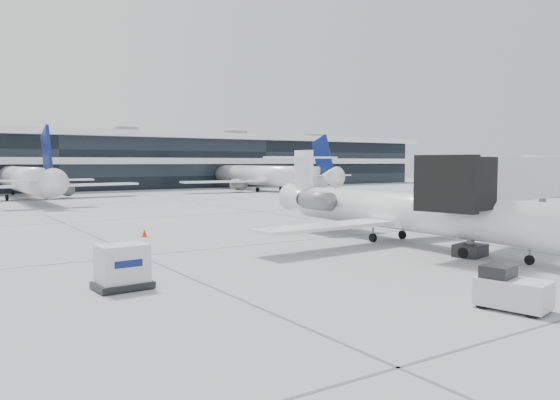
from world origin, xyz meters
TOP-DOWN VIEW (x-y plane):
  - ground at (0.00, 0.00)m, footprint 220.00×220.00m
  - terminal at (0.00, 82.00)m, footprint 170.00×22.00m
  - bg_jet_center at (-8.00, 55.00)m, footprint 32.00×40.00m
  - bg_jet_right at (32.00, 55.00)m, footprint 32.00×40.00m
  - regional_jet at (6.04, -4.28)m, footprint 21.73×27.02m
  - jet_bridge at (11.85, -8.88)m, footprint 17.85×7.05m
  - ramp_worker at (7.05, -9.10)m, footprint 0.79×0.78m
  - baggage_tug at (-2.52, -18.20)m, footprint 1.95×2.69m
  - cargo_uld at (-13.24, -7.42)m, footprint 2.34×1.79m
  - traffic_cone at (-7.08, 7.49)m, footprint 0.52×0.52m

SIDE VIEW (x-z plane):
  - ground at x=0.00m, z-range 0.00..0.00m
  - bg_jet_center at x=-8.00m, z-range -4.80..4.80m
  - bg_jet_right at x=32.00m, z-range -4.80..4.80m
  - traffic_cone at x=-7.08m, z-range -0.02..0.57m
  - baggage_tug at x=-2.52m, z-range -0.08..1.46m
  - ramp_worker at x=7.05m, z-range 0.00..1.83m
  - cargo_uld at x=-13.24m, z-range 0.01..1.84m
  - regional_jet at x=6.04m, z-range -0.99..5.26m
  - jet_bridge at x=11.85m, z-range 1.32..7.08m
  - terminal at x=0.00m, z-range 0.00..10.00m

